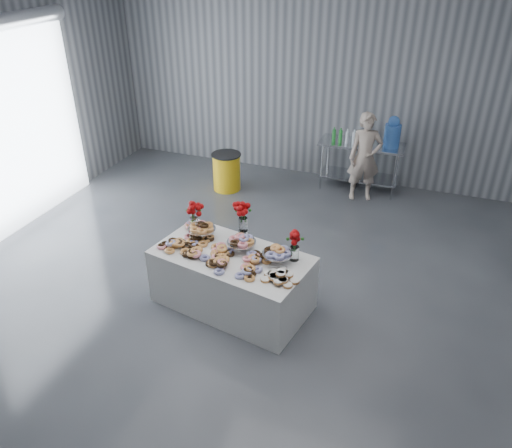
# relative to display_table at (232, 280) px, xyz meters

# --- Properties ---
(ground) EXTENTS (9.00, 9.00, 0.00)m
(ground) POSITION_rel_display_table_xyz_m (-0.05, -0.16, -0.38)
(ground) COLOR #3C3E44
(ground) RESTS_ON ground
(room_walls) EXTENTS (8.04, 9.04, 4.02)m
(room_walls) POSITION_rel_display_table_xyz_m (-0.33, -0.09, 2.26)
(room_walls) COLOR gray
(room_walls) RESTS_ON ground
(display_table) EXTENTS (2.05, 1.33, 0.75)m
(display_table) POSITION_rel_display_table_xyz_m (0.00, 0.00, 0.00)
(display_table) COLOR silver
(display_table) RESTS_ON ground
(prep_table) EXTENTS (1.50, 0.60, 0.90)m
(prep_table) POSITION_rel_display_table_xyz_m (0.87, 3.94, 0.24)
(prep_table) COLOR silver
(prep_table) RESTS_ON ground
(donut_mounds) EXTENTS (1.92, 1.12, 0.09)m
(donut_mounds) POSITION_rel_display_table_xyz_m (0.00, -0.05, 0.42)
(donut_mounds) COLOR #DCA550
(donut_mounds) RESTS_ON display_table
(cake_stand_left) EXTENTS (0.36, 0.36, 0.17)m
(cake_stand_left) POSITION_rel_display_table_xyz_m (-0.51, 0.25, 0.52)
(cake_stand_left) COLOR silver
(cake_stand_left) RESTS_ON display_table
(cake_stand_mid) EXTENTS (0.36, 0.36, 0.17)m
(cake_stand_mid) POSITION_rel_display_table_xyz_m (0.08, 0.14, 0.52)
(cake_stand_mid) COLOR silver
(cake_stand_mid) RESTS_ON display_table
(cake_stand_right) EXTENTS (0.36, 0.36, 0.17)m
(cake_stand_right) POSITION_rel_display_table_xyz_m (0.57, 0.05, 0.52)
(cake_stand_right) COLOR silver
(cake_stand_right) RESTS_ON display_table
(danish_pile) EXTENTS (0.48, 0.48, 0.11)m
(danish_pile) POSITION_rel_display_table_xyz_m (0.71, -0.29, 0.43)
(danish_pile) COLOR white
(danish_pile) RESTS_ON display_table
(bouquet_left) EXTENTS (0.26, 0.26, 0.42)m
(bouquet_left) POSITION_rel_display_table_xyz_m (-0.69, 0.38, 0.67)
(bouquet_left) COLOR white
(bouquet_left) RESTS_ON display_table
(bouquet_right) EXTENTS (0.26, 0.26, 0.42)m
(bouquet_right) POSITION_rel_display_table_xyz_m (0.74, 0.17, 0.67)
(bouquet_right) COLOR white
(bouquet_right) RESTS_ON display_table
(bouquet_center) EXTENTS (0.26, 0.26, 0.57)m
(bouquet_center) POSITION_rel_display_table_xyz_m (0.02, 0.35, 0.75)
(bouquet_center) COLOR silver
(bouquet_center) RESTS_ON display_table
(water_jug) EXTENTS (0.28, 0.28, 0.55)m
(water_jug) POSITION_rel_display_table_xyz_m (1.37, 3.94, 0.77)
(water_jug) COLOR #4483E9
(water_jug) RESTS_ON prep_table
(drink_bottles) EXTENTS (0.54, 0.08, 0.27)m
(drink_bottles) POSITION_rel_display_table_xyz_m (0.55, 3.84, 0.66)
(drink_bottles) COLOR #268C33
(drink_bottles) RESTS_ON prep_table
(person) EXTENTS (0.66, 0.54, 1.57)m
(person) POSITION_rel_display_table_xyz_m (0.99, 3.59, 0.41)
(person) COLOR #CC8C93
(person) RESTS_ON ground
(trash_barrel) EXTENTS (0.54, 0.54, 0.69)m
(trash_barrel) POSITION_rel_display_table_xyz_m (-1.41, 3.08, -0.03)
(trash_barrel) COLOR yellow
(trash_barrel) RESTS_ON ground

